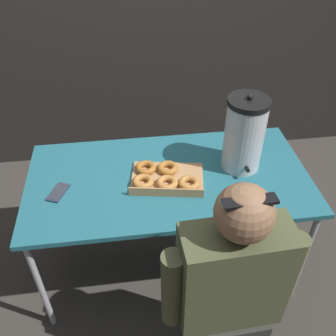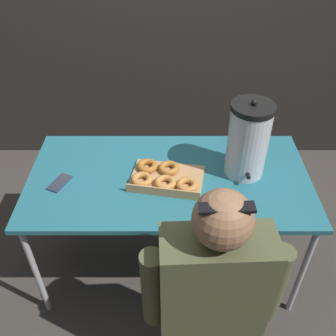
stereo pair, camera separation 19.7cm
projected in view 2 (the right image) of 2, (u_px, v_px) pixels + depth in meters
ground_plane at (168, 261)px, 2.48m from camera, size 12.00×12.00×0.00m
folding_table at (169, 183)px, 2.04m from camera, size 1.51×0.77×0.74m
donut_box at (164, 177)px, 1.97m from camera, size 0.42×0.32×0.05m
coffee_urn at (248, 140)px, 1.91m from camera, size 0.22×0.25×0.44m
cell_phone at (59, 183)px, 1.96m from camera, size 0.12×0.15×0.01m
person_seated at (211, 301)px, 1.63m from camera, size 0.61×0.26×1.20m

